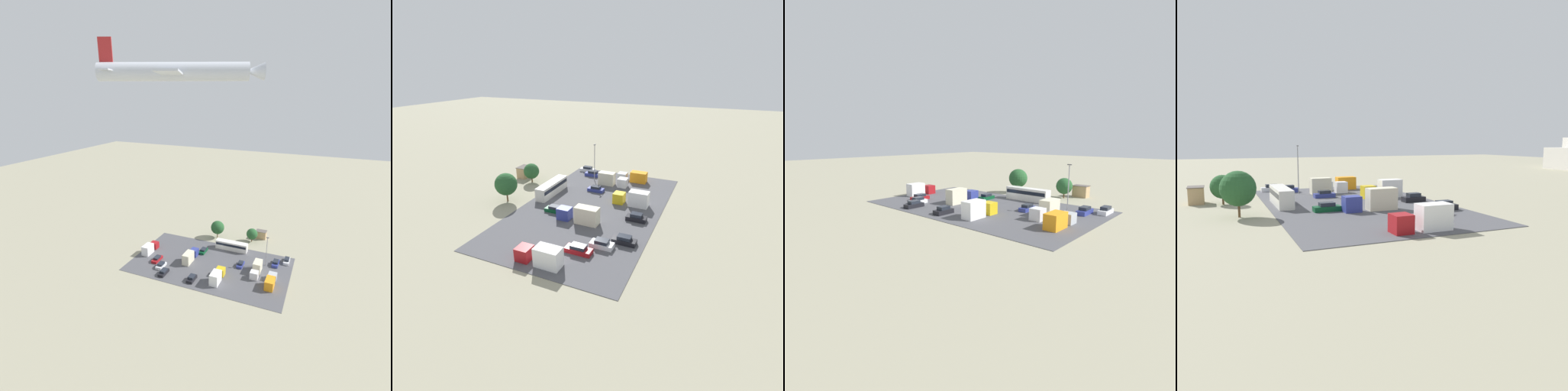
% 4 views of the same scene
% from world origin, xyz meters
% --- Properties ---
extents(ground_plane, '(400.00, 400.00, 0.00)m').
position_xyz_m(ground_plane, '(0.00, 0.00, 0.00)').
color(ground_plane, gray).
extents(parking_lot_surface, '(51.25, 30.00, 0.08)m').
position_xyz_m(parking_lot_surface, '(0.00, 11.37, 0.04)').
color(parking_lot_surface, '#4C4C51').
rests_on(parking_lot_surface, ground).
extents(shed_building, '(4.04, 2.81, 3.12)m').
position_xyz_m(shed_building, '(-11.49, -14.81, 1.57)').
color(shed_building, tan).
rests_on(shed_building, ground).
extents(bus, '(11.51, 2.54, 3.13)m').
position_xyz_m(bus, '(-3.67, -1.02, 1.77)').
color(bus, silver).
rests_on(bus, ground).
extents(parked_car_0, '(1.97, 4.20, 1.51)m').
position_xyz_m(parked_car_0, '(14.02, 19.38, 0.71)').
color(parked_car_0, silver).
rests_on(parked_car_0, ground).
extents(parked_car_1, '(1.84, 4.39, 1.55)m').
position_xyz_m(parked_car_1, '(11.24, 22.62, 0.73)').
color(parked_car_1, black).
rests_on(parked_car_1, ground).
extents(parked_car_2, '(1.93, 4.53, 1.58)m').
position_xyz_m(parked_car_2, '(-20.14, 3.05, 0.74)').
color(parked_car_2, navy).
rests_on(parked_car_2, ground).
extents(parked_car_3, '(1.79, 4.50, 1.57)m').
position_xyz_m(parked_car_3, '(-23.30, -0.02, 0.74)').
color(parked_car_3, silver).
rests_on(parked_car_3, ground).
extents(parked_car_4, '(1.93, 4.75, 1.51)m').
position_xyz_m(parked_car_4, '(17.25, 16.37, 0.71)').
color(parked_car_4, maroon).
rests_on(parked_car_4, ground).
extents(parked_car_5, '(1.82, 4.13, 1.42)m').
position_xyz_m(parked_car_5, '(-9.66, 8.36, 0.67)').
color(parked_car_5, navy).
rests_on(parked_car_5, ground).
extents(parked_car_6, '(1.89, 4.36, 1.43)m').
position_xyz_m(parked_car_6, '(5.01, 4.73, 0.67)').
color(parked_car_6, '#0C4723').
rests_on(parked_car_6, ground).
extents(parked_car_7, '(1.92, 4.17, 1.62)m').
position_xyz_m(parked_car_7, '(1.75, 22.19, 0.75)').
color(parked_car_7, black).
rests_on(parked_car_7, ground).
extents(parked_truck_0, '(2.55, 8.11, 3.52)m').
position_xyz_m(parked_truck_0, '(-5.34, 19.38, 1.69)').
color(parked_truck_0, gold).
rests_on(parked_truck_0, ground).
extents(parked_truck_1, '(2.49, 8.00, 2.86)m').
position_xyz_m(parked_truck_1, '(-20.64, 15.20, 1.39)').
color(parked_truck_1, '#ADB2B7').
rests_on(parked_truck_1, ground).
extents(parked_truck_2, '(2.38, 8.92, 3.58)m').
position_xyz_m(parked_truck_2, '(7.04, 11.91, 1.72)').
color(parked_truck_2, navy).
rests_on(parked_truck_2, ground).
extents(parked_truck_3, '(2.57, 7.92, 3.35)m').
position_xyz_m(parked_truck_3, '(22.62, 12.34, 1.61)').
color(parked_truck_3, maroon).
rests_on(parked_truck_3, ground).
extents(parked_truck_4, '(2.39, 7.83, 3.36)m').
position_xyz_m(parked_truck_4, '(-15.39, 10.40, 1.62)').
color(parked_truck_4, silver).
rests_on(parked_truck_4, ground).
extents(tree_near_shed, '(4.21, 4.21, 5.29)m').
position_xyz_m(tree_near_shed, '(-8.81, -10.39, 3.18)').
color(tree_near_shed, brown).
rests_on(tree_near_shed, ground).
extents(tree_apron_mid, '(5.23, 5.23, 6.91)m').
position_xyz_m(tree_apron_mid, '(4.44, -8.48, 4.29)').
color(tree_apron_mid, brown).
rests_on(tree_apron_mid, ground).
extents(light_pole_lot_centre, '(0.90, 0.28, 10.21)m').
position_xyz_m(light_pole_lot_centre, '(-17.14, 4.78, 5.62)').
color(light_pole_lot_centre, gray).
rests_on(light_pole_lot_centre, ground).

